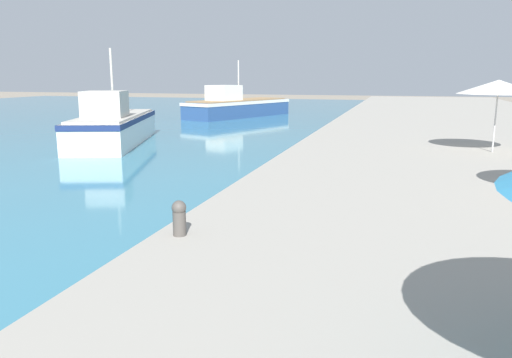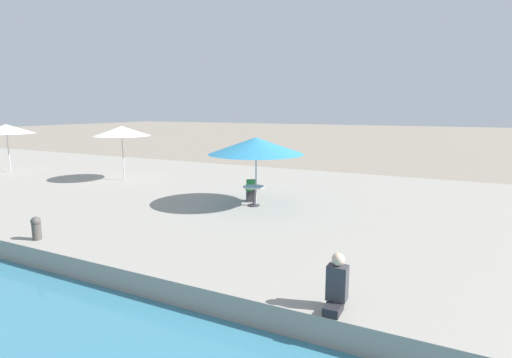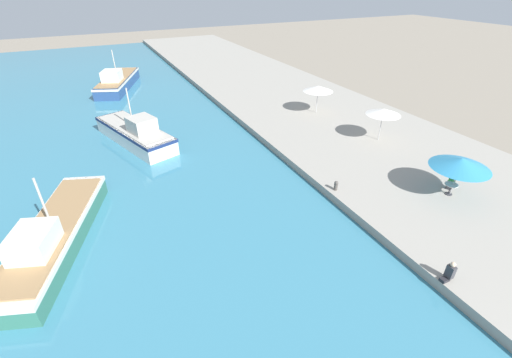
{
  "view_description": "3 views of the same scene",
  "coord_description": "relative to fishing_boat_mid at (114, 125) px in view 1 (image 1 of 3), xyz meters",
  "views": [
    {
      "loc": [
        4.26,
        7.43,
        3.44
      ],
      "look_at": [
        1.5,
        16.95,
        1.39
      ],
      "focal_mm": 35.0,
      "sensor_mm": 36.0,
      "label": 1
    },
    {
      "loc": [
        -6.24,
        5.23,
        4.16
      ],
      "look_at": [
        6.81,
        11.79,
        1.59
      ],
      "focal_mm": 28.0,
      "sensor_mm": 36.0,
      "label": 2
    },
    {
      "loc": [
        -12.37,
        0.8,
        12.66
      ],
      "look_at": [
        -4.0,
        18.0,
        1.19
      ],
      "focal_mm": 24.0,
      "sensor_mm": 36.0,
      "label": 3
    }
  ],
  "objects": [
    {
      "name": "mooring_bollard",
      "position": [
        10.28,
        -14.42,
        -0.04
      ],
      "size": [
        0.26,
        0.26,
        0.65
      ],
      "color": "#4C4742",
      "rests_on": "quay_promenade"
    },
    {
      "name": "fishing_boat_mid",
      "position": [
        0.0,
        0.0,
        0.0
      ],
      "size": [
        5.6,
        9.85,
        4.77
      ],
      "rotation": [
        0.0,
        0.0,
        0.33
      ],
      "color": "white",
      "rests_on": "water_basin"
    },
    {
      "name": "quay_promenade",
      "position": [
        17.78,
        7.18,
        -0.68
      ],
      "size": [
        16.0,
        90.0,
        0.59
      ],
      "color": "gray",
      "rests_on": "ground_plane"
    },
    {
      "name": "fishing_boat_far",
      "position": [
        0.67,
        18.06,
        -0.01
      ],
      "size": [
        6.76,
        11.23,
        4.69
      ],
      "rotation": [
        0.0,
        0.0,
        -0.37
      ],
      "color": "navy",
      "rests_on": "water_basin"
    },
    {
      "name": "cafe_umbrella_striped",
      "position": [
        17.47,
        -1.74,
        2.07
      ],
      "size": [
        2.95,
        2.95,
        2.71
      ],
      "color": "#B7B7B7",
      "rests_on": "quay_promenade"
    }
  ]
}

